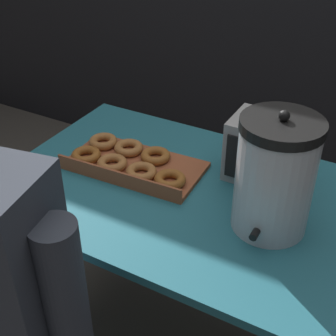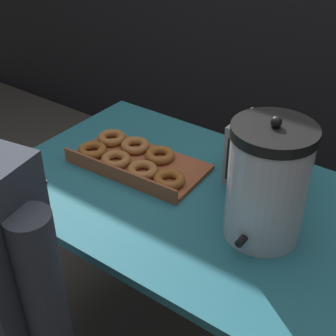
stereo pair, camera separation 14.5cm
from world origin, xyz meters
name	(u,v)px [view 2 (the right image)]	position (x,y,z in m)	size (l,w,h in m)	color
ground_plane	(180,335)	(0.00, 0.00, 0.00)	(12.00, 12.00, 0.00)	#4C473F
folding_table	(184,203)	(0.00, 0.00, 0.66)	(1.16, 0.76, 0.71)	#236675
donut_box	(135,160)	(-0.21, 0.02, 0.73)	(0.46, 0.26, 0.05)	brown
coffee_urn	(267,183)	(0.28, -0.04, 0.87)	(0.21, 0.24, 0.36)	silver
cell_phone	(23,184)	(-0.43, -0.27, 0.71)	(0.11, 0.15, 0.01)	black
space_heater	(261,154)	(0.16, 0.18, 0.81)	(0.17, 0.17, 0.20)	#9E9E9E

